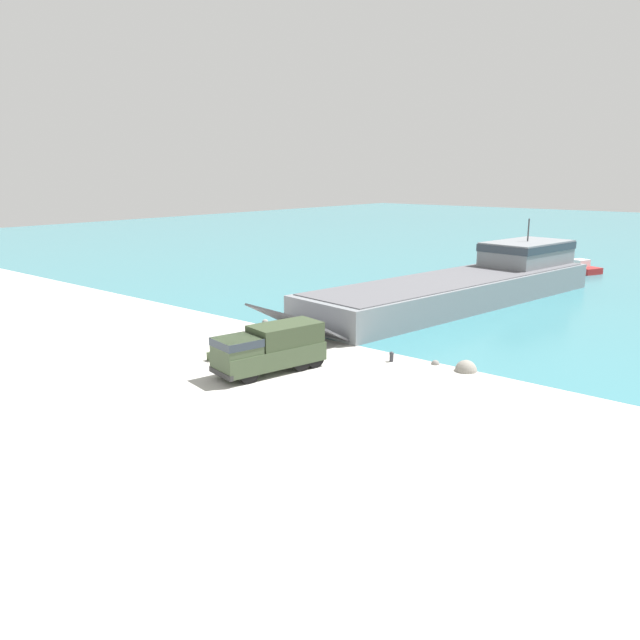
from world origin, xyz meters
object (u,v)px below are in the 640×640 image
object	(u,v)px
moored_boat_a	(577,268)
cargo_crate	(213,356)
soldier_on_ramp	(253,344)
landing_craft	(471,282)
military_truck	(270,348)
moored_boat_b	(546,248)
mooring_bollard	(392,356)

from	to	relation	value
moored_boat_a	cargo_crate	distance (m)	54.98
soldier_on_ramp	cargo_crate	xyz separation A→B (m)	(-1.72, -2.10, -0.67)
landing_craft	military_truck	size ratio (longest dim) A/B	5.36
landing_craft	military_truck	world-z (taller)	landing_craft
moored_boat_a	landing_craft	bearing A→B (deg)	-162.38
landing_craft	moored_boat_b	size ratio (longest dim) A/B	4.63
landing_craft	military_truck	xyz separation A→B (m)	(0.58, -28.71, -0.28)
soldier_on_ramp	mooring_bollard	size ratio (longest dim) A/B	2.40
landing_craft	cargo_crate	distance (m)	29.70
landing_craft	moored_boat_b	world-z (taller)	landing_craft
soldier_on_ramp	mooring_bollard	bearing A→B (deg)	84.67
cargo_crate	soldier_on_ramp	bearing A→B (deg)	50.68
mooring_bollard	military_truck	bearing A→B (deg)	-124.71
soldier_on_ramp	moored_boat_a	world-z (taller)	soldier_on_ramp
soldier_on_ramp	landing_craft	bearing A→B (deg)	134.78
soldier_on_ramp	mooring_bollard	world-z (taller)	soldier_on_ramp
moored_boat_a	cargo_crate	bearing A→B (deg)	-164.22
military_truck	cargo_crate	world-z (taller)	military_truck
cargo_crate	mooring_bollard	bearing A→B (deg)	38.44
soldier_on_ramp	mooring_bollard	xyz separation A→B (m)	(7.65, 5.33, -0.58)
mooring_bollard	cargo_crate	bearing A→B (deg)	-141.56
mooring_bollard	cargo_crate	distance (m)	11.95
military_truck	cargo_crate	size ratio (longest dim) A/B	11.12
moored_boat_b	soldier_on_ramp	bearing A→B (deg)	164.00
soldier_on_ramp	moored_boat_a	xyz separation A→B (m)	(4.38, 52.55, -0.41)
moored_boat_a	military_truck	bearing A→B (deg)	-159.36
military_truck	moored_boat_a	distance (m)	54.01
landing_craft	moored_boat_a	xyz separation A→B (m)	(2.00, 25.27, -1.31)
moored_boat_a	cargo_crate	world-z (taller)	moored_boat_a
soldier_on_ramp	mooring_bollard	distance (m)	9.34
moored_boat_a	mooring_bollard	xyz separation A→B (m)	(3.27, -47.21, -0.17)
soldier_on_ramp	cargo_crate	size ratio (longest dim) A/B	2.44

